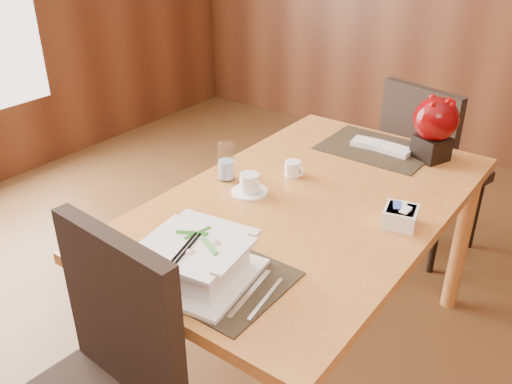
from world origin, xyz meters
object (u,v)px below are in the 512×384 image
Objects in this scene: water_glass at (226,162)px; sugar_caddy at (400,217)px; berry_decor at (435,125)px; far_chair at (426,162)px; coffee_cup at (250,185)px; soup_setting at (197,260)px; dining_table at (308,222)px; creamer_jug at (293,169)px; bread_plate at (101,253)px.

sugar_caddy is at bearing 6.69° from water_glass.
far_chair is (-0.15, 0.44, -0.37)m from berry_decor.
coffee_cup is 0.93× the size of water_glass.
sugar_caddy is (0.67, 0.08, -0.04)m from water_glass.
water_glass is at bearing 113.40° from soup_setting.
coffee_cup is at bearing 90.82° from far_chair.
coffee_cup reaches higher than dining_table.
dining_table is 1.04m from far_chair.
far_chair is at bearing 104.35° from sugar_caddy.
dining_table is 0.68m from berry_decor.
coffee_cup is 1.66× the size of creamer_jug.
creamer_jug reaches higher than dining_table.
far_chair is at bearing 78.49° from soup_setting.
dining_table is 1.60× the size of far_chair.
berry_decor is 1.38m from bread_plate.
coffee_cup reaches higher than creamer_jug.
soup_setting is at bearing -58.17° from water_glass.
soup_setting is at bearing -91.05° from dining_table.
bread_plate is (-0.13, -0.58, -0.03)m from coffee_cup.
soup_setting is at bearing 16.00° from bread_plate.
creamer_jug is at bearing 77.63° from bread_plate.
far_chair is at bearing 86.44° from creamer_jug.
soup_setting is 2.53× the size of coffee_cup.
creamer_jug is at bearing 92.79° from soup_setting.
berry_decor is at bearing 101.04° from sugar_caddy.
coffee_cup reaches higher than bread_plate.
sugar_caddy is 0.78× the size of bread_plate.
bread_plate is at bearing -172.44° from soup_setting.
berry_decor reaches higher than soup_setting.
far_chair reaches higher than water_glass.
water_glass is at bearing 91.23° from bread_plate.
creamer_jug is (0.05, 0.21, -0.00)m from coffee_cup.
coffee_cup is at bearing -92.20° from creamer_jug.
sugar_caddy is (0.53, 0.12, -0.00)m from coffee_cup.
water_glass is 1.39× the size of sugar_caddy.
soup_setting is at bearing -101.26° from berry_decor.
soup_setting is (-0.01, -0.58, 0.16)m from dining_table.
coffee_cup is at bearing -167.73° from sugar_caddy.
berry_decor is (0.23, 1.17, 0.09)m from soup_setting.
soup_setting is at bearing -69.02° from coffee_cup.
coffee_cup is 1.01× the size of bread_plate.
dining_table is at bearing 24.47° from coffee_cup.
soup_setting is at bearing -68.28° from creamer_jug.
far_chair is (0.23, 0.90, -0.25)m from creamer_jug.
far_chair is (0.27, 1.12, -0.25)m from coffee_cup.
sugar_caddy is 1.06m from far_chair.
berry_decor reaches higher than bread_plate.
bread_plate is 1.76m from far_chair.
soup_setting reaches higher than bread_plate.
water_glass reaches higher than sugar_caddy.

